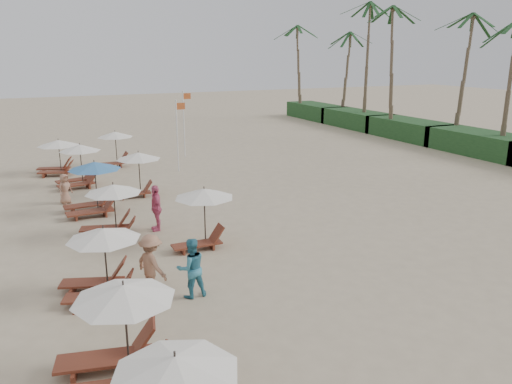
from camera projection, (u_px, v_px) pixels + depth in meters
name	position (u px, v px, depth m)	size (l,w,h in m)	color
ground	(336.00, 302.00, 14.82)	(160.00, 160.00, 0.00)	tan
shrub_hedge	(481.00, 143.00, 36.21)	(3.20, 53.00, 1.60)	#193D1C
palm_row	(485.00, 10.00, 34.53)	(7.00, 52.00, 12.30)	brown
lounger_station_1	(113.00, 342.00, 10.88)	(2.78, 2.46, 2.34)	brown
lounger_station_2	(98.00, 264.00, 14.87)	(2.54, 2.37, 2.14)	brown
lounger_station_3	(109.00, 212.00, 19.69)	(2.55, 2.27, 2.15)	brown
lounger_station_4	(91.00, 189.00, 22.67)	(2.69, 2.33, 2.38)	brown
lounger_station_5	(77.00, 167.00, 27.31)	(2.57, 2.18, 2.31)	brown
lounger_station_6	(56.00, 156.00, 30.16)	(2.69, 2.45, 2.06)	brown
inland_station_0	(201.00, 211.00, 18.63)	(2.58, 2.24, 2.22)	brown
inland_station_1	(137.00, 168.00, 25.40)	(2.53, 2.24, 2.22)	brown
inland_station_2	(113.00, 146.00, 32.05)	(2.76, 2.24, 2.22)	brown
beachgoer_mid_a	(191.00, 268.00, 14.92)	(0.89, 0.70, 1.84)	teal
beachgoer_mid_b	(151.00, 265.00, 15.06)	(1.23, 0.71, 1.90)	#9C6A4F
beachgoer_far_a	(156.00, 208.00, 20.59)	(1.12, 0.47, 1.91)	#CE5279
beachgoer_far_b	(65.00, 189.00, 24.30)	(0.72, 0.47, 1.47)	#A57359
flag_pole_near	(178.00, 132.00, 30.50)	(0.60, 0.08, 4.38)	silver
flag_pole_far	(184.00, 121.00, 34.76)	(0.59, 0.08, 4.61)	silver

